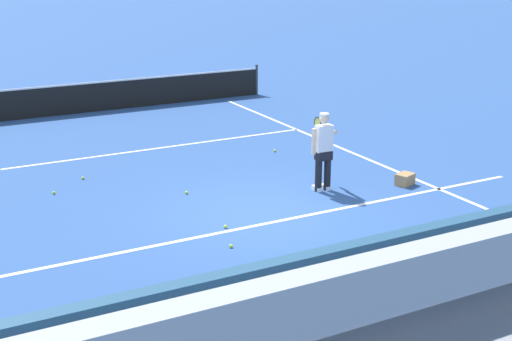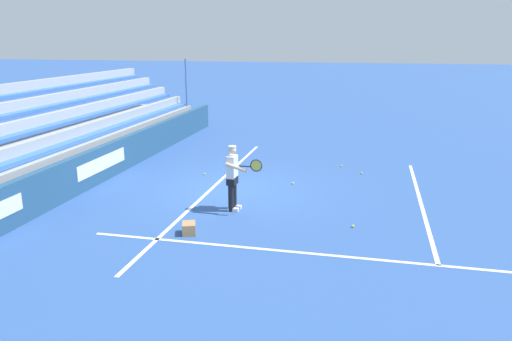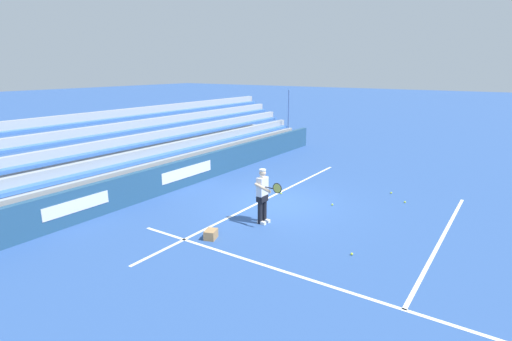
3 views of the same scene
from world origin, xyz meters
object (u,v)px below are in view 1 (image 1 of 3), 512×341
(tennis_ball_stray_back, at_px, (225,227))
(tennis_player, at_px, (323,151))
(tennis_ball_by_box, at_px, (54,193))
(tennis_ball_midcourt, at_px, (83,178))
(tennis_ball_on_baseline, at_px, (187,193))
(ball_box_cardboard, at_px, (405,179))
(tennis_net, at_px, (106,95))
(tennis_ball_far_left, at_px, (275,151))
(tennis_ball_far_right, at_px, (231,246))

(tennis_ball_stray_back, bearing_deg, tennis_player, 19.34)
(tennis_ball_by_box, distance_m, tennis_ball_midcourt, 1.09)
(tennis_player, height_order, tennis_ball_stray_back, tennis_player)
(tennis_ball_on_baseline, height_order, tennis_ball_midcourt, same)
(tennis_ball_stray_back, bearing_deg, tennis_ball_on_baseline, 87.14)
(tennis_ball_on_baseline, relative_size, tennis_ball_by_box, 1.00)
(tennis_ball_by_box, bearing_deg, tennis_ball_midcourt, 41.10)
(ball_box_cardboard, distance_m, tennis_net, 11.10)
(tennis_ball_by_box, xyz_separation_m, tennis_ball_midcourt, (0.82, 0.71, 0.00))
(tennis_ball_stray_back, distance_m, tennis_ball_midcourt, 4.47)
(tennis_ball_far_left, xyz_separation_m, tennis_ball_stray_back, (-3.39, -4.10, 0.00))
(tennis_ball_on_baseline, bearing_deg, tennis_player, -23.13)
(tennis_ball_stray_back, bearing_deg, ball_box_cardboard, 5.21)
(ball_box_cardboard, xyz_separation_m, tennis_ball_far_right, (-4.94, -1.29, -0.10))
(tennis_ball_far_left, distance_m, tennis_net, 7.23)
(tennis_player, height_order, tennis_ball_by_box, tennis_player)
(tennis_ball_far_left, distance_m, tennis_ball_midcourt, 4.98)
(tennis_ball_stray_back, xyz_separation_m, tennis_ball_far_right, (-0.31, -0.87, 0.00))
(tennis_ball_far_left, height_order, tennis_ball_far_right, same)
(tennis_ball_stray_back, bearing_deg, tennis_ball_by_box, 124.78)
(tennis_ball_by_box, xyz_separation_m, tennis_ball_stray_back, (2.41, -3.47, 0.00))
(tennis_ball_by_box, relative_size, tennis_ball_far_right, 1.00)
(tennis_ball_by_box, bearing_deg, tennis_ball_far_right, -64.21)
(tennis_ball_by_box, distance_m, tennis_ball_far_left, 5.83)
(tennis_ball_far_right, bearing_deg, ball_box_cardboard, 14.68)
(tennis_ball_on_baseline, bearing_deg, tennis_ball_stray_back, -92.86)
(tennis_ball_stray_back, xyz_separation_m, tennis_net, (0.99, 10.90, 0.46))
(tennis_ball_by_box, xyz_separation_m, tennis_ball_far_right, (2.10, -4.34, 0.00))
(tennis_ball_by_box, relative_size, tennis_ball_midcourt, 1.00)
(tennis_player, xyz_separation_m, tennis_ball_stray_back, (-2.81, -0.99, -0.86))
(tennis_player, distance_m, tennis_ball_by_box, 5.84)
(tennis_ball_midcourt, bearing_deg, tennis_net, 69.00)
(ball_box_cardboard, bearing_deg, tennis_ball_midcourt, 148.83)
(tennis_ball_stray_back, height_order, tennis_ball_midcourt, same)
(tennis_player, xyz_separation_m, tennis_net, (-1.82, 9.91, -0.40))
(ball_box_cardboard, bearing_deg, tennis_ball_stray_back, -174.79)
(ball_box_cardboard, bearing_deg, tennis_net, 109.13)
(ball_box_cardboard, height_order, tennis_net, tennis_net)
(ball_box_cardboard, distance_m, tennis_ball_midcourt, 7.26)
(tennis_ball_on_baseline, height_order, tennis_ball_stray_back, same)
(tennis_net, bearing_deg, tennis_ball_far_left, -70.61)
(tennis_ball_on_baseline, relative_size, tennis_ball_stray_back, 1.00)
(ball_box_cardboard, distance_m, tennis_ball_far_right, 5.11)
(tennis_ball_far_left, bearing_deg, tennis_ball_far_right, -126.66)
(tennis_player, distance_m, tennis_ball_midcourt, 5.50)
(tennis_ball_far_right, relative_size, tennis_ball_midcourt, 1.00)
(tennis_ball_far_right, bearing_deg, tennis_net, 83.68)
(tennis_ball_midcourt, bearing_deg, tennis_ball_by_box, -138.90)
(ball_box_cardboard, distance_m, tennis_ball_by_box, 7.66)
(tennis_player, xyz_separation_m, tennis_ball_far_right, (-3.12, -1.86, -0.86))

